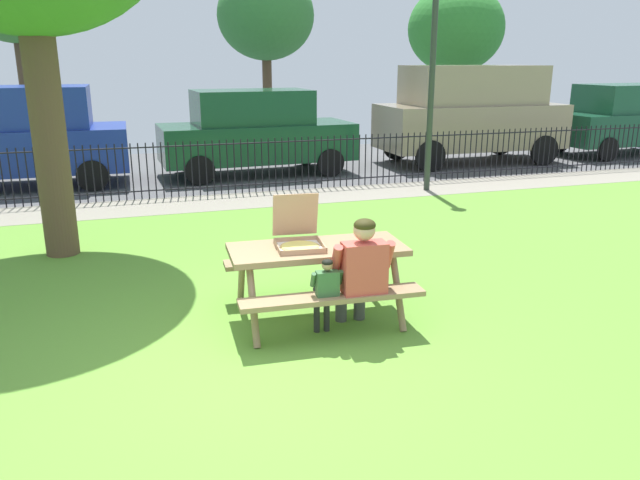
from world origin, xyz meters
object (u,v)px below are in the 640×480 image
Objects in this scene: pizza_box_open at (298,237)px; adult_at_table at (361,270)px; far_tree_midright at (456,30)px; parked_car_end at (627,118)px; picnic_table_foreground at (317,262)px; far_tree_center at (266,16)px; parked_car_center at (11,135)px; parked_car_right at (255,131)px; pizza_slice_on_table at (363,245)px; child_at_table at (326,289)px; lamp_post_walkway at (433,60)px; parked_car_far_right at (471,112)px.

pizza_box_open reaches higher than adult_at_table.
parked_car_end is at bearing -62.68° from far_tree_midright.
far_tree_center is at bearing 79.09° from picnic_table_foreground.
parked_car_right is at bearing -0.01° from parked_car_center.
pizza_slice_on_table is 9.66m from parked_car_center.
pizza_box_open reaches higher than picnic_table_foreground.
child_at_table is 9.81m from parked_car_center.
pizza_box_open is 0.14× the size of lamp_post_walkway.
parked_car_center is at bearing 115.44° from picnic_table_foreground.
pizza_slice_on_table is 0.06× the size of lamp_post_walkway.
parked_car_far_right is at bearing 179.98° from parked_car_end.
picnic_table_foreground is 6.81× the size of pizza_slice_on_table.
pizza_slice_on_table is at bearing -62.33° from parked_car_center.
child_at_table is at bearing -100.83° from far_tree_center.
pizza_slice_on_table is at bearing -122.18° from far_tree_midright.
lamp_post_walkway is 0.82× the size of far_tree_center.
parked_car_end is at bearing 37.08° from pizza_slice_on_table.
parked_car_far_right is (2.66, 2.88, -1.29)m from lamp_post_walkway.
picnic_table_foreground is 0.40× the size of parked_car_far_right.
child_at_table is 9.06m from parked_car_right.
pizza_slice_on_table is 0.06× the size of parked_car_center.
lamp_post_walkway is 9.52m from far_tree_midright.
parked_car_center is at bearing -180.00° from parked_car_far_right.
picnic_table_foreground is 10.85m from parked_car_far_right.
far_tree_midright is at bearing 117.32° from parked_car_end.
far_tree_center is 1.04× the size of far_tree_midright.
far_tree_center reaches higher than pizza_box_open.
picnic_table_foreground is 1.58× the size of adult_at_table.
parked_car_right and parked_car_end have the same top height.
picnic_table_foreground is 3.18× the size of pizza_box_open.
lamp_post_walkway is at bearing -79.52° from far_tree_center.
child_at_table is 11.32m from parked_car_far_right.
pizza_box_open is 2.14× the size of pizza_slice_on_table.
parked_car_center reaches higher than picnic_table_foreground.
pizza_slice_on_table is 0.46m from adult_at_table.
adult_at_table is 0.26× the size of parked_car_end.
pizza_box_open is at bearing 164.54° from pizza_slice_on_table.
far_tree_center reaches higher than child_at_table.
far_tree_center is at bearing 80.59° from adult_at_table.
pizza_slice_on_table is 8.58m from parked_car_right.
parked_car_far_right is (10.79, 0.00, 0.21)m from parked_car_center.
adult_at_table is at bearing -114.41° from pizza_slice_on_table.
parked_car_far_right is (6.77, 8.44, 0.71)m from picnic_table_foreground.
picnic_table_foreground is at bearing -126.47° from lamp_post_walkway.
lamp_post_walkway is at bearing 55.46° from child_at_table.
parked_car_right is at bearing 82.33° from picnic_table_foreground.
parked_car_far_right reaches higher than adult_at_table.
parked_car_far_right is at bearing 0.00° from parked_car_center.
parked_car_far_right is (6.31, 8.55, 0.53)m from pizza_slice_on_table.
adult_at_table is at bearing -95.45° from parked_car_right.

